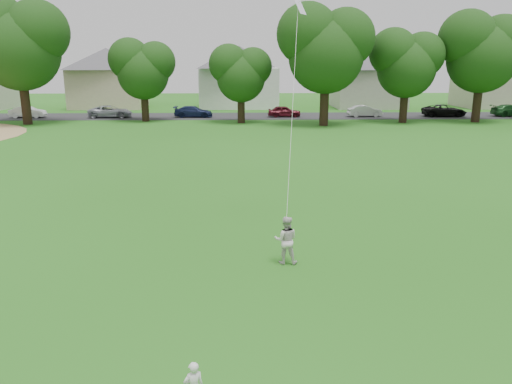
{
  "coord_description": "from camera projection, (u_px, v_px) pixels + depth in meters",
  "views": [
    {
      "loc": [
        0.34,
        -10.79,
        5.68
      ],
      "look_at": [
        0.7,
        2.0,
        2.3
      ],
      "focal_mm": 35.0,
      "sensor_mm": 36.0,
      "label": 1
    }
  ],
  "objects": [
    {
      "name": "ground",
      "position": [
        229.0,
        307.0,
        11.87
      ],
      "size": [
        160.0,
        160.0,
        0.0
      ],
      "primitive_type": "plane",
      "color": "#225F15",
      "rests_on": "ground"
    },
    {
      "name": "street",
      "position": [
        239.0,
        116.0,
        52.46
      ],
      "size": [
        90.0,
        7.0,
        0.01
      ],
      "primitive_type": "cube",
      "color": "#2D2D30",
      "rests_on": "ground"
    },
    {
      "name": "older_boy",
      "position": [
        286.0,
        240.0,
        14.27
      ],
      "size": [
        0.73,
        0.59,
        1.41
      ],
      "primitive_type": "imported",
      "rotation": [
        0.0,
        0.0,
        3.05
      ],
      "color": "silver",
      "rests_on": "ground"
    },
    {
      "name": "kite",
      "position": [
        293.0,
        108.0,
        15.26
      ],
      "size": [
        0.7,
        2.44,
        7.64
      ],
      "color": "white",
      "rests_on": "ground"
    },
    {
      "name": "tree_row",
      "position": [
        255.0,
        52.0,
        44.66
      ],
      "size": [
        80.07,
        9.4,
        11.66
      ],
      "color": "black",
      "rests_on": "ground"
    },
    {
      "name": "parked_cars",
      "position": [
        256.0,
        111.0,
        51.39
      ],
      "size": [
        63.24,
        2.22,
        1.23
      ],
      "color": "black",
      "rests_on": "ground"
    },
    {
      "name": "house_row",
      "position": [
        254.0,
        69.0,
        60.97
      ],
      "size": [
        76.08,
        13.66,
        10.5
      ],
      "color": "beige",
      "rests_on": "ground"
    }
  ]
}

